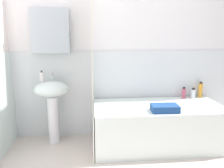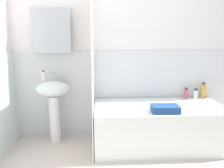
{
  "view_description": "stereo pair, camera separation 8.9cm",
  "coord_description": "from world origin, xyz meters",
  "px_view_note": "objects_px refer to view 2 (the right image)",
  "views": [
    {
      "loc": [
        -0.48,
        -1.78,
        1.39
      ],
      "look_at": [
        -0.25,
        0.68,
        0.86
      ],
      "focal_mm": 35.6,
      "sensor_mm": 36.0,
      "label": 1
    },
    {
      "loc": [
        -0.39,
        -1.78,
        1.39
      ],
      "look_at": [
        -0.25,
        0.68,
        0.86
      ],
      "focal_mm": 35.6,
      "sensor_mm": 36.0,
      "label": 2
    }
  ],
  "objects_px": {
    "soap_dispenser": "(44,76)",
    "towel_folded": "(165,109)",
    "body_wash_bottle": "(203,91)",
    "bathtub": "(158,126)",
    "shampoo_bottle": "(196,94)",
    "lotion_bottle": "(186,94)",
    "sink": "(53,98)"
  },
  "relations": [
    {
      "from": "shampoo_bottle",
      "to": "towel_folded",
      "type": "xyz_separation_m",
      "value": [
        -0.59,
        -0.53,
        -0.03
      ]
    },
    {
      "from": "sink",
      "to": "lotion_bottle",
      "type": "bearing_deg",
      "value": 3.79
    },
    {
      "from": "sink",
      "to": "soap_dispenser",
      "type": "height_order",
      "value": "soap_dispenser"
    },
    {
      "from": "soap_dispenser",
      "to": "bathtub",
      "type": "relative_size",
      "value": 0.09
    },
    {
      "from": "soap_dispenser",
      "to": "body_wash_bottle",
      "type": "height_order",
      "value": "soap_dispenser"
    },
    {
      "from": "soap_dispenser",
      "to": "shampoo_bottle",
      "type": "distance_m",
      "value": 2.08
    },
    {
      "from": "shampoo_bottle",
      "to": "lotion_bottle",
      "type": "relative_size",
      "value": 0.91
    },
    {
      "from": "towel_folded",
      "to": "shampoo_bottle",
      "type": "bearing_deg",
      "value": 42.03
    },
    {
      "from": "lotion_bottle",
      "to": "shampoo_bottle",
      "type": "bearing_deg",
      "value": -4.81
    },
    {
      "from": "sink",
      "to": "towel_folded",
      "type": "distance_m",
      "value": 1.41
    },
    {
      "from": "lotion_bottle",
      "to": "towel_folded",
      "type": "xyz_separation_m",
      "value": [
        -0.45,
        -0.54,
        -0.03
      ]
    },
    {
      "from": "sink",
      "to": "shampoo_bottle",
      "type": "height_order",
      "value": "sink"
    },
    {
      "from": "body_wash_bottle",
      "to": "towel_folded",
      "type": "distance_m",
      "value": 0.9
    },
    {
      "from": "lotion_bottle",
      "to": "soap_dispenser",
      "type": "bearing_deg",
      "value": -177.59
    },
    {
      "from": "soap_dispenser",
      "to": "lotion_bottle",
      "type": "xyz_separation_m",
      "value": [
        1.92,
        0.08,
        -0.28
      ]
    },
    {
      "from": "soap_dispenser",
      "to": "bathtub",
      "type": "height_order",
      "value": "soap_dispenser"
    },
    {
      "from": "soap_dispenser",
      "to": "sink",
      "type": "bearing_deg",
      "value": -18.04
    },
    {
      "from": "bathtub",
      "to": "shampoo_bottle",
      "type": "xyz_separation_m",
      "value": [
        0.59,
        0.3,
        0.34
      ]
    },
    {
      "from": "body_wash_bottle",
      "to": "shampoo_bottle",
      "type": "bearing_deg",
      "value": -167.17
    },
    {
      "from": "shampoo_bottle",
      "to": "towel_folded",
      "type": "distance_m",
      "value": 0.79
    },
    {
      "from": "soap_dispenser",
      "to": "shampoo_bottle",
      "type": "relative_size",
      "value": 0.96
    },
    {
      "from": "body_wash_bottle",
      "to": "shampoo_bottle",
      "type": "distance_m",
      "value": 0.13
    },
    {
      "from": "body_wash_bottle",
      "to": "lotion_bottle",
      "type": "height_order",
      "value": "body_wash_bottle"
    },
    {
      "from": "sink",
      "to": "body_wash_bottle",
      "type": "distance_m",
      "value": 2.06
    },
    {
      "from": "bathtub",
      "to": "towel_folded",
      "type": "bearing_deg",
      "value": -88.39
    },
    {
      "from": "sink",
      "to": "shampoo_bottle",
      "type": "xyz_separation_m",
      "value": [
        1.94,
        0.11,
        -0.01
      ]
    },
    {
      "from": "bathtub",
      "to": "lotion_bottle",
      "type": "relative_size",
      "value": 10.22
    },
    {
      "from": "soap_dispenser",
      "to": "towel_folded",
      "type": "distance_m",
      "value": 1.57
    },
    {
      "from": "lotion_bottle",
      "to": "body_wash_bottle",
      "type": "bearing_deg",
      "value": 3.5
    },
    {
      "from": "towel_folded",
      "to": "soap_dispenser",
      "type": "bearing_deg",
      "value": 162.69
    },
    {
      "from": "sink",
      "to": "bathtub",
      "type": "height_order",
      "value": "sink"
    },
    {
      "from": "soap_dispenser",
      "to": "body_wash_bottle",
      "type": "distance_m",
      "value": 2.19
    }
  ]
}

